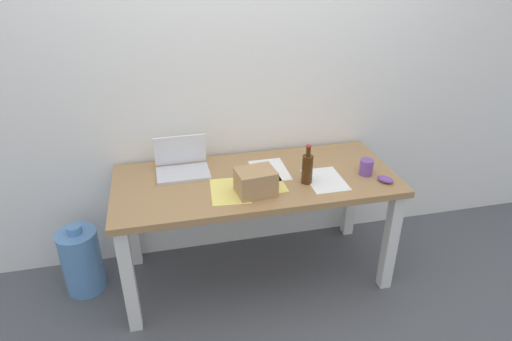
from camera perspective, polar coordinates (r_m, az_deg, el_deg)
name	(u,v)px	position (r m, az deg, el deg)	size (l,w,h in m)	color
ground_plane	(256,272)	(3.02, 0.00, -13.09)	(8.00, 8.00, 0.00)	#515459
back_wall	(241,64)	(2.77, -1.98, 13.69)	(5.20, 0.08, 2.60)	white
desk	(256,192)	(2.65, 0.00, -2.86)	(1.67, 0.71, 0.72)	#A37A4C
laptop_left	(182,165)	(2.68, -9.56, 0.67)	(0.32, 0.23, 0.21)	silver
beer_bottle	(307,168)	(2.53, 6.67, 0.30)	(0.06, 0.06, 0.23)	#47280F
computer_mouse	(385,179)	(2.66, 16.43, -1.11)	(0.06, 0.10, 0.03)	#724799
cardboard_box	(256,182)	(2.42, -0.04, -1.48)	(0.21, 0.16, 0.14)	tan
coffee_mug	(366,167)	(2.70, 14.11, 0.43)	(0.08, 0.08, 0.10)	#724799
paper_sheet_center	(264,182)	(2.56, 1.08, -1.46)	(0.21, 0.30, 0.00)	#F4E06B
paper_sheet_front_right	(325,180)	(2.61, 8.95, -1.19)	(0.21, 0.30, 0.00)	white
paper_yellow_folder	(230,191)	(2.47, -3.43, -2.67)	(0.21, 0.30, 0.00)	#F4E06B
paper_sheet_near_back	(270,170)	(2.69, 1.77, 0.05)	(0.21, 0.30, 0.00)	white
water_cooler_jug	(82,261)	(2.98, -21.68, -10.80)	(0.24, 0.24, 0.47)	#598CC6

